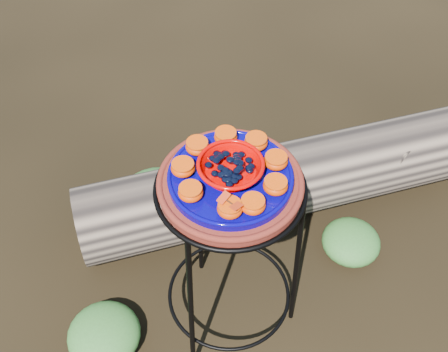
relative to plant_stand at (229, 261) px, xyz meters
name	(u,v)px	position (x,y,z in m)	size (l,w,h in m)	color
ground	(229,314)	(0.00, 0.00, -0.35)	(60.00, 60.00, 0.00)	black
plant_stand	(229,261)	(0.00, 0.00, 0.00)	(0.44, 0.44, 0.70)	black
terracotta_saucer	(230,184)	(0.00, 0.00, 0.37)	(0.37, 0.37, 0.03)	#45130F
cobalt_plate	(230,178)	(0.00, 0.00, 0.39)	(0.32, 0.32, 0.02)	#060052
red_bowl	(231,169)	(0.00, 0.00, 0.42)	(0.16, 0.16, 0.04)	#C30200
glass_gems	(231,160)	(0.00, 0.00, 0.46)	(0.12, 0.12, 0.02)	black
orange_half_0	(230,209)	(-0.06, -0.11, 0.42)	(0.06, 0.06, 0.03)	red
orange_half_1	(253,205)	(0.00, -0.12, 0.42)	(0.06, 0.06, 0.03)	red
orange_half_2	(275,186)	(0.07, -0.09, 0.42)	(0.06, 0.06, 0.03)	red
orange_half_3	(276,161)	(0.12, -0.02, 0.42)	(0.06, 0.06, 0.03)	red
orange_half_4	(256,142)	(0.11, 0.06, 0.42)	(0.06, 0.06, 0.03)	red
orange_half_5	(226,137)	(0.04, 0.11, 0.42)	(0.06, 0.06, 0.03)	red
orange_half_6	(197,147)	(-0.04, 0.11, 0.42)	(0.06, 0.06, 0.03)	red
orange_half_7	(183,168)	(-0.10, 0.06, 0.42)	(0.06, 0.06, 0.03)	red
orange_half_8	(191,192)	(-0.12, -0.02, 0.42)	(0.06, 0.06, 0.03)	red
butterfly	(230,202)	(-0.06, -0.11, 0.44)	(0.07, 0.04, 0.01)	red
driftwood_log	(281,181)	(0.41, 0.34, -0.20)	(1.58, 0.41, 0.30)	black
foliage_left	(104,334)	(-0.42, 0.10, -0.29)	(0.25, 0.25, 0.12)	#2B5621
foliage_right	(351,241)	(0.54, 0.03, -0.29)	(0.22, 0.22, 0.11)	#2B5621
foliage_back	(158,199)	(-0.04, 0.53, -0.27)	(0.32, 0.32, 0.16)	#2B5621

